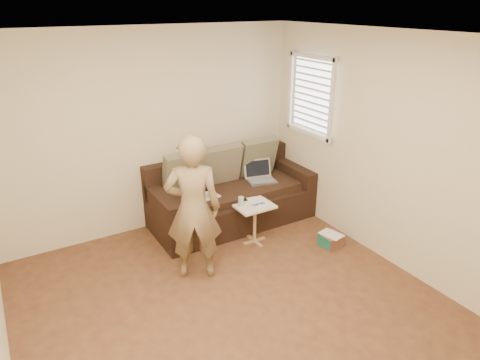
{
  "coord_description": "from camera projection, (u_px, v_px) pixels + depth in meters",
  "views": [
    {
      "loc": [
        -1.75,
        -2.87,
        2.86
      ],
      "look_at": [
        0.8,
        1.4,
        0.78
      ],
      "focal_mm": 32.23,
      "sensor_mm": 36.0,
      "label": 1
    }
  ],
  "objects": [
    {
      "name": "scissors",
      "position": [
        259.0,
        204.0,
        5.34
      ],
      "size": [
        0.2,
        0.15,
        0.02
      ],
      "primitive_type": null,
      "rotation": [
        0.0,
        0.0,
        0.29
      ],
      "color": "silver",
      "rests_on": "side_table"
    },
    {
      "name": "side_table",
      "position": [
        255.0,
        224.0,
        5.42
      ],
      "size": [
        0.47,
        0.33,
        0.51
      ],
      "primitive_type": null,
      "color": "silver",
      "rests_on": "ground"
    },
    {
      "name": "pillow_mid",
      "position": [
        221.0,
        165.0,
        5.87
      ],
      "size": [
        0.55,
        0.27,
        0.57
      ],
      "primitive_type": null,
      "rotation": [
        0.24,
        0.0,
        0.0
      ],
      "color": "brown",
      "rests_on": "sofa"
    },
    {
      "name": "striped_box",
      "position": [
        331.0,
        240.0,
        5.41
      ],
      "size": [
        0.25,
        0.25,
        0.16
      ],
      "primitive_type": null,
      "color": "red",
      "rests_on": "ground"
    },
    {
      "name": "person",
      "position": [
        193.0,
        209.0,
        4.55
      ],
      "size": [
        0.71,
        0.62,
        1.64
      ],
      "primitive_type": "imported",
      "rotation": [
        0.0,
        0.0,
        2.69
      ],
      "color": "olive",
      "rests_on": "ground"
    },
    {
      "name": "wall_right",
      "position": [
        402.0,
        157.0,
        4.64
      ],
      "size": [
        0.0,
        4.5,
        4.5
      ],
      "primitive_type": "plane",
      "rotation": [
        1.57,
        0.0,
        -1.57
      ],
      "color": "beige",
      "rests_on": "ground"
    },
    {
      "name": "laptop_silver",
      "position": [
        262.0,
        182.0,
        6.01
      ],
      "size": [
        0.45,
        0.37,
        0.26
      ],
      "primitive_type": null,
      "rotation": [
        0.0,
        0.0,
        -0.23
      ],
      "color": "#B7BABC",
      "rests_on": "sofa"
    },
    {
      "name": "sofa",
      "position": [
        232.0,
        193.0,
        5.87
      ],
      "size": [
        2.2,
        0.95,
        0.85
      ],
      "primitive_type": null,
      "color": "black",
      "rests_on": "ground"
    },
    {
      "name": "ceiling",
      "position": [
        244.0,
        38.0,
        3.2
      ],
      "size": [
        4.5,
        4.5,
        0.0
      ],
      "primitive_type": "plane",
      "rotation": [
        3.14,
        0.0,
        0.0
      ],
      "color": "white",
      "rests_on": "wall_back"
    },
    {
      "name": "floor",
      "position": [
        243.0,
        317.0,
        4.2
      ],
      "size": [
        4.5,
        4.5,
        0.0
      ],
      "primitive_type": "plane",
      "color": "#522D1E",
      "rests_on": "ground"
    },
    {
      "name": "window_blinds",
      "position": [
        311.0,
        96.0,
        5.66
      ],
      "size": [
        0.12,
        0.88,
        1.08
      ],
      "primitive_type": null,
      "color": "white",
      "rests_on": "wall_right"
    },
    {
      "name": "pillow_left",
      "position": [
        184.0,
        172.0,
        5.61
      ],
      "size": [
        0.55,
        0.29,
        0.57
      ],
      "primitive_type": null,
      "rotation": [
        0.28,
        0.0,
        0.0
      ],
      "color": "#5A6047",
      "rests_on": "sofa"
    },
    {
      "name": "drinking_glass",
      "position": [
        241.0,
        201.0,
        5.29
      ],
      "size": [
        0.07,
        0.07,
        0.12
      ],
      "primitive_type": null,
      "color": "silver",
      "rests_on": "side_table"
    },
    {
      "name": "paper_on_table",
      "position": [
        258.0,
        201.0,
        5.42
      ],
      "size": [
        0.25,
        0.33,
        0.0
      ],
      "primitive_type": null,
      "rotation": [
        0.0,
        0.0,
        -0.14
      ],
      "color": "white",
      "rests_on": "side_table"
    },
    {
      "name": "laptop_white",
      "position": [
        207.0,
        197.0,
        5.54
      ],
      "size": [
        0.32,
        0.25,
        0.22
      ],
      "primitive_type": null,
      "rotation": [
        0.0,
        0.0,
        0.1
      ],
      "color": "white",
      "rests_on": "sofa"
    },
    {
      "name": "wall_back",
      "position": [
        152.0,
        133.0,
        5.48
      ],
      "size": [
        4.0,
        0.0,
        4.0
      ],
      "primitive_type": "plane",
      "rotation": [
        1.57,
        0.0,
        0.0
      ],
      "color": "beige",
      "rests_on": "ground"
    },
    {
      "name": "pillow_right",
      "position": [
        258.0,
        157.0,
        6.16
      ],
      "size": [
        0.55,
        0.28,
        0.57
      ],
      "primitive_type": null,
      "rotation": [
        0.26,
        0.0,
        0.0
      ],
      "color": "#5A6047",
      "rests_on": "sofa"
    }
  ]
}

